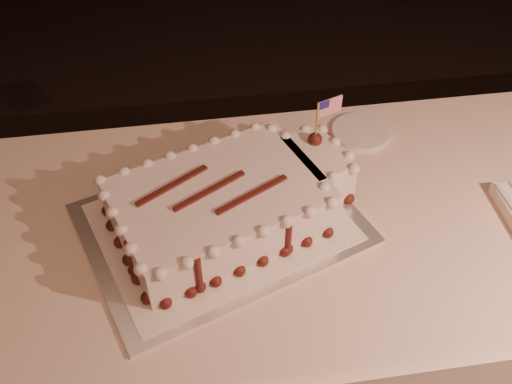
{
  "coord_description": "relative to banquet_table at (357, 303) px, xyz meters",
  "views": [
    {
      "loc": [
        -0.41,
        -0.25,
        1.71
      ],
      "look_at": [
        -0.28,
        0.61,
        0.84
      ],
      "focal_mm": 40.0,
      "sensor_mm": 36.0,
      "label": 1
    }
  ],
  "objects": [
    {
      "name": "side_plate",
      "position": [
        0.04,
        0.28,
        0.38
      ],
      "size": [
        0.15,
        0.15,
        0.01
      ],
      "primitive_type": "cylinder",
      "color": "silver",
      "rests_on": "banquet_table"
    },
    {
      "name": "doily",
      "position": [
        -0.36,
        0.01,
        0.38
      ],
      "size": [
        0.63,
        0.55,
        0.0
      ],
      "primitive_type": "cube",
      "rotation": [
        0.0,
        0.0,
        0.35
      ],
      "color": "white",
      "rests_on": "cake_board"
    },
    {
      "name": "banquet_table",
      "position": [
        0.0,
        0.0,
        0.0
      ],
      "size": [
        2.4,
        0.8,
        0.75
      ],
      "primitive_type": "cube",
      "color": "beige",
      "rests_on": "ground"
    },
    {
      "name": "sheet_cake",
      "position": [
        -0.33,
        0.02,
        0.44
      ],
      "size": [
        0.58,
        0.43,
        0.22
      ],
      "color": "silver",
      "rests_on": "doily"
    },
    {
      "name": "cake_board",
      "position": [
        -0.36,
        0.01,
        0.38
      ],
      "size": [
        0.7,
        0.62,
        0.01
      ],
      "primitive_type": "cube",
      "rotation": [
        0.0,
        0.0,
        0.35
      ],
      "color": "white",
      "rests_on": "banquet_table"
    }
  ]
}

